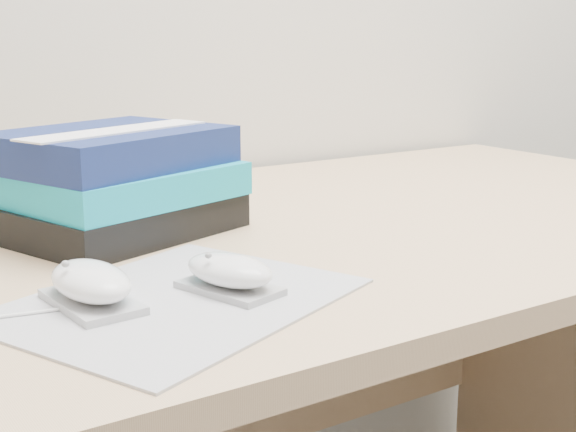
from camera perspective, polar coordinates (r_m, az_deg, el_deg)
desk at (r=1.17m, az=-3.16°, el=-11.36°), size 1.60×0.80×0.73m
mousepad at (r=0.76m, az=-7.92°, el=-5.98°), size 0.38×0.35×0.00m
mouse_rear at (r=0.75m, az=-13.84°, el=-4.76°), size 0.07×0.11×0.05m
mouse_front at (r=0.77m, az=-4.20°, el=-4.08°), size 0.08×0.11×0.04m
book_stack at (r=1.01m, az=-12.16°, el=2.36°), size 0.32×0.28×0.13m
pouch at (r=1.07m, az=-15.25°, el=2.31°), size 0.14×0.11×0.11m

